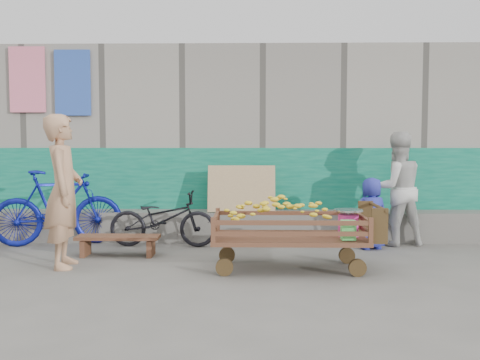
{
  "coord_description": "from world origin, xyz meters",
  "views": [
    {
      "loc": [
        0.43,
        -5.66,
        1.48
      ],
      "look_at": [
        0.3,
        1.2,
        1.0
      ],
      "focal_mm": 40.0,
      "sensor_mm": 36.0,
      "label": 1
    }
  ],
  "objects_px": {
    "bench": "(118,241)",
    "bicycle_blue": "(58,208)",
    "banana_cart": "(286,222)",
    "child": "(371,213)",
    "woman": "(397,189)",
    "vendor_man": "(64,191)",
    "bicycle_dark": "(163,219)"
  },
  "relations": [
    {
      "from": "woman",
      "to": "child",
      "type": "relative_size",
      "value": 1.64
    },
    {
      "from": "vendor_man",
      "to": "child",
      "type": "relative_size",
      "value": 1.82
    },
    {
      "from": "bench",
      "to": "bicycle_dark",
      "type": "height_order",
      "value": "bicycle_dark"
    },
    {
      "from": "bicycle_dark",
      "to": "woman",
      "type": "bearing_deg",
      "value": -85.23
    },
    {
      "from": "banana_cart",
      "to": "vendor_man",
      "type": "distance_m",
      "value": 2.65
    },
    {
      "from": "vendor_man",
      "to": "bench",
      "type": "bearing_deg",
      "value": -47.71
    },
    {
      "from": "vendor_man",
      "to": "bicycle_blue",
      "type": "relative_size",
      "value": 1.0
    },
    {
      "from": "bicycle_blue",
      "to": "woman",
      "type": "bearing_deg",
      "value": -104.99
    },
    {
      "from": "banana_cart",
      "to": "bench",
      "type": "xyz_separation_m",
      "value": [
        -2.15,
        0.7,
        -0.36
      ]
    },
    {
      "from": "bench",
      "to": "bicycle_blue",
      "type": "height_order",
      "value": "bicycle_blue"
    },
    {
      "from": "woman",
      "to": "bicycle_blue",
      "type": "distance_m",
      "value": 4.9
    },
    {
      "from": "vendor_man",
      "to": "bicycle_blue",
      "type": "xyz_separation_m",
      "value": [
        -0.57,
        1.35,
        -0.36
      ]
    },
    {
      "from": "woman",
      "to": "bicycle_blue",
      "type": "bearing_deg",
      "value": -8.31
    },
    {
      "from": "woman",
      "to": "bicycle_blue",
      "type": "height_order",
      "value": "woman"
    },
    {
      "from": "vendor_man",
      "to": "bicycle_dark",
      "type": "bearing_deg",
      "value": -47.57
    },
    {
      "from": "woman",
      "to": "child",
      "type": "bearing_deg",
      "value": 25.96
    },
    {
      "from": "woman",
      "to": "child",
      "type": "distance_m",
      "value": 0.61
    },
    {
      "from": "woman",
      "to": "bicycle_blue",
      "type": "relative_size",
      "value": 0.9
    },
    {
      "from": "bench",
      "to": "bicycle_blue",
      "type": "xyz_separation_m",
      "value": [
        -1.05,
        0.73,
        0.35
      ]
    },
    {
      "from": "child",
      "to": "bench",
      "type": "bearing_deg",
      "value": -8.26
    },
    {
      "from": "banana_cart",
      "to": "bicycle_blue",
      "type": "height_order",
      "value": "bicycle_blue"
    },
    {
      "from": "bicycle_dark",
      "to": "bench",
      "type": "bearing_deg",
      "value": 144.31
    },
    {
      "from": "child",
      "to": "bicycle_blue",
      "type": "distance_m",
      "value": 4.47
    },
    {
      "from": "banana_cart",
      "to": "child",
      "type": "xyz_separation_m",
      "value": [
        1.27,
        1.23,
        -0.06
      ]
    },
    {
      "from": "banana_cart",
      "to": "woman",
      "type": "xyz_separation_m",
      "value": [
        1.69,
        1.54,
        0.26
      ]
    },
    {
      "from": "banana_cart",
      "to": "bicycle_dark",
      "type": "xyz_separation_m",
      "value": [
        -1.66,
        1.34,
        -0.16
      ]
    },
    {
      "from": "bench",
      "to": "child",
      "type": "distance_m",
      "value": 3.47
    },
    {
      "from": "bench",
      "to": "child",
      "type": "relative_size",
      "value": 1.08
    },
    {
      "from": "vendor_man",
      "to": "woman",
      "type": "height_order",
      "value": "vendor_man"
    },
    {
      "from": "vendor_man",
      "to": "woman",
      "type": "distance_m",
      "value": 4.56
    },
    {
      "from": "child",
      "to": "bicycle_blue",
      "type": "xyz_separation_m",
      "value": [
        -4.46,
        0.2,
        0.04
      ]
    },
    {
      "from": "woman",
      "to": "bicycle_dark",
      "type": "height_order",
      "value": "woman"
    }
  ]
}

